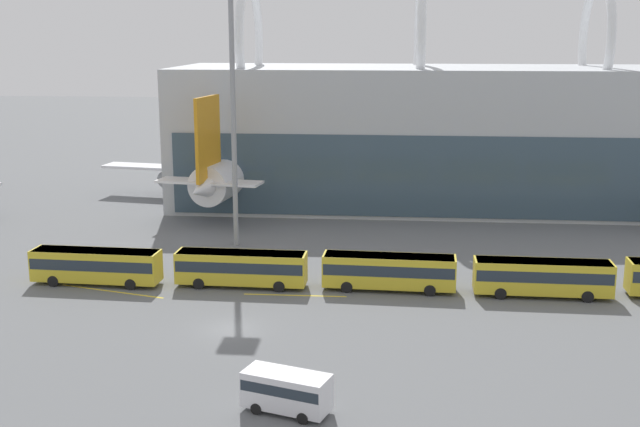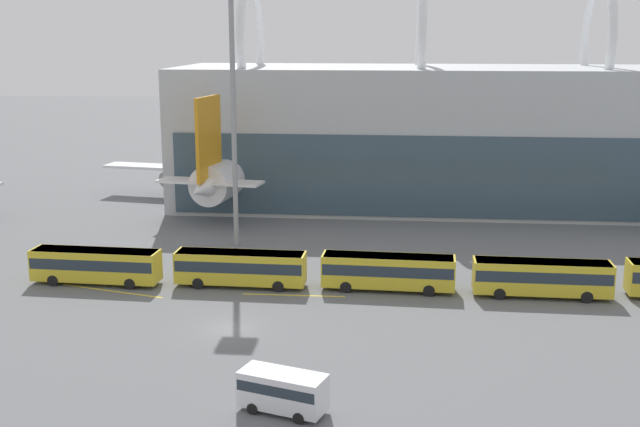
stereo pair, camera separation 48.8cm
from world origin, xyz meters
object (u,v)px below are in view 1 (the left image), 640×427
object	(u,v)px
shuttle_bus_3	(543,276)
airliner_parked_remote	(615,164)
shuttle_bus_0	(96,264)
airliner_at_gate_far	(254,164)
shuttle_bus_1	(241,266)
service_van_crossing	(287,389)
floodlight_mast	(232,53)
shuttle_bus_2	(389,270)

from	to	relation	value
shuttle_bus_3	airliner_parked_remote	bearing A→B (deg)	68.80
airliner_parked_remote	shuttle_bus_0	xyz separation A→B (m)	(-54.43, -37.61, -3.86)
airliner_at_gate_far	shuttle_bus_0	xyz separation A→B (m)	(-7.70, -38.17, -2.96)
shuttle_bus_1	service_van_crossing	bearing A→B (deg)	-71.76
shuttle_bus_1	shuttle_bus_3	world-z (taller)	same
airliner_parked_remote	floodlight_mast	size ratio (longest dim) A/B	1.28
airliner_parked_remote	service_van_crossing	world-z (taller)	airliner_parked_remote
floodlight_mast	shuttle_bus_2	bearing A→B (deg)	-40.66
service_van_crossing	floodlight_mast	xyz separation A→B (m)	(-10.40, 37.68, 18.56)
airliner_parked_remote	shuttle_bus_2	distance (m)	46.75
shuttle_bus_0	floodlight_mast	world-z (taller)	floodlight_mast
shuttle_bus_2	service_van_crossing	world-z (taller)	shuttle_bus_2
shuttle_bus_1	shuttle_bus_3	size ratio (longest dim) A/B	1.00
service_van_crossing	shuttle_bus_1	bearing A→B (deg)	-54.90
airliner_at_gate_far	shuttle_bus_2	world-z (taller)	airliner_at_gate_far
shuttle_bus_3	floodlight_mast	size ratio (longest dim) A/B	0.39
shuttle_bus_2	service_van_crossing	xyz separation A→B (m)	(-5.85, -23.73, -0.41)
airliner_at_gate_far	service_van_crossing	distance (m)	62.58
airliner_at_gate_far	floodlight_mast	world-z (taller)	floodlight_mast
shuttle_bus_0	shuttle_bus_3	bearing A→B (deg)	2.66
shuttle_bus_3	shuttle_bus_0	bearing A→B (deg)	-178.64
shuttle_bus_1	shuttle_bus_2	bearing A→B (deg)	2.01
airliner_at_gate_far	shuttle_bus_2	size ratio (longest dim) A/B	3.70
shuttle_bus_0	shuttle_bus_3	size ratio (longest dim) A/B	1.00
shuttle_bus_0	airliner_at_gate_far	bearing A→B (deg)	81.03
shuttle_bus_3	floodlight_mast	xyz separation A→B (m)	(-29.26, 14.47, 18.15)
airliner_at_gate_far	shuttle_bus_1	bearing A→B (deg)	-162.87
shuttle_bus_1	service_van_crossing	world-z (taller)	shuttle_bus_1
shuttle_bus_0	floodlight_mast	distance (m)	25.28
shuttle_bus_0	shuttle_bus_2	xyz separation A→B (m)	(26.03, 0.68, 0.00)
shuttle_bus_0	shuttle_bus_1	bearing A→B (deg)	4.72
airliner_parked_remote	service_van_crossing	bearing A→B (deg)	-55.78
shuttle_bus_2	shuttle_bus_3	distance (m)	13.03
service_van_crossing	shuttle_bus_0	bearing A→B (deg)	-30.61
airliner_parked_remote	floodlight_mast	bearing A→B (deg)	-89.09
service_van_crossing	floodlight_mast	size ratio (longest dim) A/B	0.19
shuttle_bus_3	shuttle_bus_1	bearing A→B (deg)	-179.67
shuttle_bus_1	shuttle_bus_3	xyz separation A→B (m)	(26.03, -0.36, 0.00)
airliner_at_gate_far	shuttle_bus_3	bearing A→B (deg)	-131.40
shuttle_bus_3	service_van_crossing	size ratio (longest dim) A/B	2.07
shuttle_bus_0	floodlight_mast	bearing A→B (deg)	58.65
shuttle_bus_3	service_van_crossing	world-z (taller)	shuttle_bus_3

